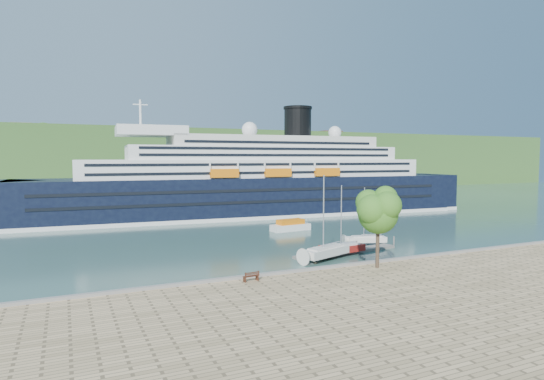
{
  "coord_description": "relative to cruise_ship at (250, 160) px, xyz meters",
  "views": [
    {
      "loc": [
        -32.15,
        -41.65,
        12.9
      ],
      "look_at": [
        0.75,
        30.0,
        7.38
      ],
      "focal_mm": 30.0,
      "sensor_mm": 36.0,
      "label": 1
    }
  ],
  "objects": [
    {
      "name": "ground",
      "position": [
        -5.58,
        -52.41,
        -12.42
      ],
      "size": [
        400.0,
        400.0,
        0.0
      ],
      "primitive_type": "plane",
      "color": "#294941",
      "rests_on": "ground"
    },
    {
      "name": "far_hillside",
      "position": [
        -5.58,
        92.59,
        -0.42
      ],
      "size": [
        400.0,
        50.0,
        24.0
      ],
      "primitive_type": "cube",
      "color": "#2C5120",
      "rests_on": "ground"
    },
    {
      "name": "quay_coping",
      "position": [
        -5.58,
        -52.61,
        -11.27
      ],
      "size": [
        220.0,
        0.5,
        0.3
      ],
      "primitive_type": "cube",
      "color": "slate",
      "rests_on": "promenade"
    },
    {
      "name": "cruise_ship",
      "position": [
        0.0,
        0.0,
        0.0
      ],
      "size": [
        111.42,
        23.33,
        24.84
      ],
      "primitive_type": null,
      "rotation": [
        0.0,
        0.0,
        -0.07
      ],
      "color": "black",
      "rests_on": "ground"
    },
    {
      "name": "park_bench",
      "position": [
        -21.53,
        -53.87,
        -10.89
      ],
      "size": [
        1.69,
        0.82,
        1.05
      ],
      "primitive_type": null,
      "rotation": [
        0.0,
        0.0,
        0.09
      ],
      "color": "#4F2616",
      "rests_on": "promenade"
    },
    {
      "name": "promenade_tree",
      "position": [
        -6.91,
        -54.48,
        -6.61
      ],
      "size": [
        5.81,
        5.81,
        9.62
      ],
      "primitive_type": null,
      "color": "#2E6019",
      "rests_on": "promenade"
    },
    {
      "name": "floating_pontoon",
      "position": [
        -3.05,
        -42.76,
        -12.23
      ],
      "size": [
        16.6,
        4.03,
        0.37
      ],
      "primitive_type": null,
      "rotation": [
        0.0,
        0.0,
        0.12
      ],
      "color": "slate",
      "rests_on": "ground"
    },
    {
      "name": "sailboat_white_near",
      "position": [
        -7.72,
        -45.15,
        -7.27
      ],
      "size": [
        8.24,
        4.86,
        10.29
      ],
      "primitive_type": null,
      "rotation": [
        0.0,
        0.0,
        0.36
      ],
      "color": "silver",
      "rests_on": "ground"
    },
    {
      "name": "sailboat_red",
      "position": [
        -4.26,
        -43.95,
        -7.95
      ],
      "size": [
        7.11,
        2.88,
        8.93
      ],
      "primitive_type": null,
      "rotation": [
        0.0,
        0.0,
        0.14
      ],
      "color": "maroon",
      "rests_on": "ground"
    },
    {
      "name": "sailboat_white_far",
      "position": [
        3.02,
        -39.15,
        -8.33
      ],
      "size": [
        6.57,
        3.71,
        8.19
      ],
      "primitive_type": null,
      "rotation": [
        0.0,
        0.0,
        -0.33
      ],
      "color": "silver",
      "rests_on": "ground"
    },
    {
      "name": "tender_launch",
      "position": [
        -1.17,
        -22.35,
        -11.41
      ],
      "size": [
        7.56,
        3.29,
        2.03
      ],
      "primitive_type": null,
      "rotation": [
        0.0,
        0.0,
        0.11
      ],
      "color": "orange",
      "rests_on": "ground"
    }
  ]
}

